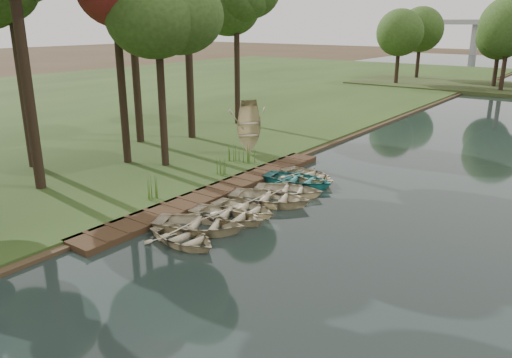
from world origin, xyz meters
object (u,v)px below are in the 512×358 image
Objects in this scene: boardwalk at (218,192)px; rowboat_1 at (199,222)px; stored_rowboat at (248,149)px; rowboat_0 at (184,236)px; rowboat_2 at (227,213)px.

boardwalk is 4.35× the size of rowboat_1.
rowboat_1 is 11.33m from stored_rowboat.
rowboat_0 is (2.69, -5.11, 0.22)m from boardwalk.
boardwalk is 3.58m from rowboat_2.
rowboat_2 is at bearing -114.56° from stored_rowboat.
boardwalk is at bearing 7.00° from rowboat_1.
rowboat_1 is at bearing -119.48° from stored_rowboat.
boardwalk is 4.59m from rowboat_1.
rowboat_2 is at bearing -32.67° from rowboat_1.
rowboat_0 is at bearing 169.83° from rowboat_1.
rowboat_0 is 1.24m from rowboat_1.
stored_rowboat is at bearing 3.23° from rowboat_1.
stored_rowboat is (-5.26, 10.03, 0.21)m from rowboat_1.
rowboat_0 is at bearing 172.55° from rowboat_2.
rowboat_2 is (2.60, -2.44, 0.25)m from boardwalk.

